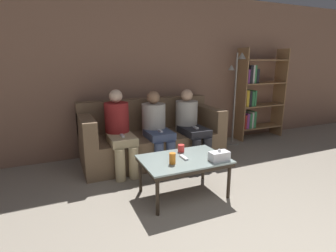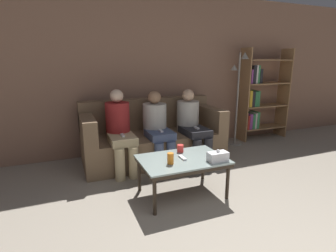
% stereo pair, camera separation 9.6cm
% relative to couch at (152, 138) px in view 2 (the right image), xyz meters
% --- Properties ---
extents(wall_back, '(12.00, 0.06, 2.60)m').
position_rel_couch_xyz_m(wall_back, '(0.00, 0.51, 0.96)').
color(wall_back, '#8C6651').
rests_on(wall_back, ground_plane).
extents(couch, '(2.12, 0.89, 0.92)m').
position_rel_couch_xyz_m(couch, '(0.00, 0.00, 0.00)').
color(couch, brown).
rests_on(couch, ground_plane).
extents(coffee_table, '(0.96, 0.65, 0.44)m').
position_rel_couch_xyz_m(coffee_table, '(-0.06, -1.23, 0.06)').
color(coffee_table, '#8C9E99').
rests_on(coffee_table, ground_plane).
extents(cup_near_left, '(0.07, 0.07, 0.12)m').
position_rel_couch_xyz_m(cup_near_left, '(-0.25, -1.32, 0.17)').
color(cup_near_left, orange).
rests_on(cup_near_left, coffee_table).
extents(cup_near_right, '(0.08, 0.08, 0.09)m').
position_rel_couch_xyz_m(cup_near_right, '(0.01, -1.02, 0.15)').
color(cup_near_right, red).
rests_on(cup_near_right, coffee_table).
extents(tissue_box, '(0.22, 0.12, 0.13)m').
position_rel_couch_xyz_m(tissue_box, '(0.27, -1.44, 0.16)').
color(tissue_box, white).
rests_on(tissue_box, coffee_table).
extents(game_remote, '(0.04, 0.15, 0.02)m').
position_rel_couch_xyz_m(game_remote, '(-0.06, -1.23, 0.12)').
color(game_remote, white).
rests_on(game_remote, coffee_table).
extents(bookshelf, '(1.01, 0.32, 1.74)m').
position_rel_couch_xyz_m(bookshelf, '(2.26, 0.28, 0.50)').
color(bookshelf, '#9E754C').
rests_on(bookshelf, ground_plane).
extents(standing_lamp, '(0.31, 0.26, 1.66)m').
position_rel_couch_xyz_m(standing_lamp, '(1.68, 0.14, 0.68)').
color(standing_lamp, gray).
rests_on(standing_lamp, ground_plane).
extents(seated_person_left_end, '(0.34, 0.71, 1.13)m').
position_rel_couch_xyz_m(seated_person_left_end, '(-0.55, -0.23, 0.27)').
color(seated_person_left_end, tan).
rests_on(seated_person_left_end, ground_plane).
extents(seated_person_mid_left, '(0.35, 0.67, 1.09)m').
position_rel_couch_xyz_m(seated_person_mid_left, '(0.00, -0.22, 0.25)').
color(seated_person_mid_left, '#47567A').
rests_on(seated_person_mid_left, ground_plane).
extents(seated_person_mid_right, '(0.34, 0.73, 1.09)m').
position_rel_couch_xyz_m(seated_person_mid_right, '(0.55, -0.24, 0.25)').
color(seated_person_mid_right, '#28282D').
rests_on(seated_person_mid_right, ground_plane).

